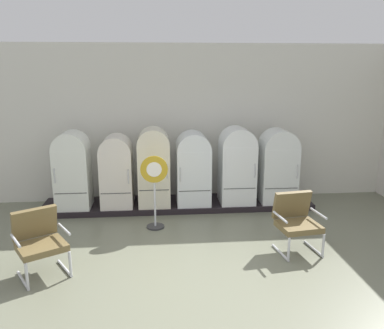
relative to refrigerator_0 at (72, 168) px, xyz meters
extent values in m
cube|color=#6A6C59|center=(2.06, -2.91, -0.93)|extent=(12.00, 10.00, 0.05)
cube|color=silver|center=(2.06, 0.75, 0.74)|extent=(11.76, 0.12, 3.29)
cube|color=#47443F|center=(2.06, 0.75, 2.03)|extent=(11.76, 0.07, 0.06)
cube|color=black|center=(2.06, 0.12, -0.85)|extent=(5.48, 0.95, 0.11)
cube|color=white|center=(0.00, 0.00, -0.21)|extent=(0.65, 0.63, 1.18)
cylinder|color=white|center=(0.00, 0.00, 0.38)|extent=(0.65, 0.62, 0.65)
cube|color=#383838|center=(0.00, -0.32, -0.42)|extent=(0.60, 0.01, 0.01)
cylinder|color=silver|center=(-0.27, -0.33, -0.07)|extent=(0.02, 0.02, 0.28)
cube|color=silver|center=(0.84, 0.03, -0.24)|extent=(0.62, 0.69, 1.11)
cylinder|color=silver|center=(0.84, 0.03, 0.31)|extent=(0.62, 0.67, 0.62)
cube|color=#383838|center=(0.84, -0.32, -0.44)|extent=(0.57, 0.01, 0.01)
cylinder|color=silver|center=(1.09, -0.33, -0.11)|extent=(0.02, 0.02, 0.28)
cube|color=silver|center=(1.58, -0.01, -0.18)|extent=(0.63, 0.62, 1.24)
cylinder|color=silver|center=(1.58, -0.01, 0.45)|extent=(0.63, 0.60, 0.63)
cube|color=#383838|center=(1.58, -0.32, -0.40)|extent=(0.58, 0.01, 0.01)
cylinder|color=silver|center=(1.83, -0.33, -0.03)|extent=(0.02, 0.02, 0.28)
cube|color=white|center=(2.36, 0.03, -0.24)|extent=(0.67, 0.69, 1.13)
cylinder|color=white|center=(2.36, 0.03, 0.33)|extent=(0.67, 0.68, 0.67)
cube|color=#383838|center=(2.36, -0.32, -0.44)|extent=(0.62, 0.01, 0.01)
cylinder|color=silver|center=(2.09, -0.33, -0.10)|extent=(0.02, 0.02, 0.28)
cube|color=white|center=(3.25, 0.01, -0.20)|extent=(0.69, 0.65, 1.20)
cylinder|color=white|center=(3.25, 0.01, 0.40)|extent=(0.69, 0.63, 0.69)
cube|color=#383838|center=(3.25, -0.32, -0.42)|extent=(0.63, 0.01, 0.01)
cylinder|color=silver|center=(3.54, -0.33, -0.06)|extent=(0.02, 0.02, 0.28)
cube|color=silver|center=(4.09, -0.01, -0.23)|extent=(0.72, 0.61, 1.14)
cylinder|color=silver|center=(4.09, -0.01, 0.34)|extent=(0.72, 0.60, 0.72)
cube|color=#383838|center=(4.09, -0.32, -0.44)|extent=(0.66, 0.01, 0.01)
cylinder|color=silver|center=(4.39, -0.33, -0.09)|extent=(0.02, 0.02, 0.28)
cylinder|color=silver|center=(-0.19, -2.65, -0.89)|extent=(0.32, 0.50, 0.04)
cylinder|color=silver|center=(-0.06, -2.87, -0.71)|extent=(0.05, 0.05, 0.36)
cylinder|color=silver|center=(0.29, -2.36, -0.89)|extent=(0.32, 0.50, 0.04)
cylinder|color=silver|center=(0.43, -2.58, -0.71)|extent=(0.05, 0.05, 0.36)
cube|color=brown|center=(0.05, -2.50, -0.48)|extent=(0.78, 0.75, 0.09)
cube|color=brown|center=(-0.09, -2.28, -0.21)|extent=(0.60, 0.45, 0.45)
cylinder|color=silver|center=(-0.22, -2.67, -0.30)|extent=(0.27, 0.41, 0.04)
cylinder|color=silver|center=(0.33, -2.34, -0.30)|extent=(0.27, 0.41, 0.04)
cylinder|color=silver|center=(3.52, -2.15, -0.89)|extent=(0.12, 0.56, 0.04)
cylinder|color=silver|center=(3.56, -2.41, -0.71)|extent=(0.05, 0.05, 0.36)
cylinder|color=silver|center=(4.08, -2.07, -0.89)|extent=(0.12, 0.56, 0.04)
cylinder|color=silver|center=(4.12, -2.33, -0.71)|extent=(0.05, 0.05, 0.36)
cube|color=brown|center=(3.80, -2.11, -0.48)|extent=(0.67, 0.59, 0.09)
cube|color=brown|center=(3.76, -1.85, -0.21)|extent=(0.62, 0.25, 0.45)
cylinder|color=silver|center=(3.48, -2.16, -0.30)|extent=(0.10, 0.46, 0.04)
cylinder|color=silver|center=(4.12, -2.07, -0.30)|extent=(0.10, 0.46, 0.04)
cylinder|color=#2D2D30|center=(1.59, -0.93, -0.89)|extent=(0.32, 0.32, 0.03)
cylinder|color=silver|center=(1.59, -0.93, -0.35)|extent=(0.04, 0.04, 1.06)
cylinder|color=#B48E1D|center=(1.59, -0.96, 0.18)|extent=(0.48, 0.02, 0.48)
cylinder|color=white|center=(1.59, -0.97, 0.18)|extent=(0.26, 0.00, 0.26)
camera|label=1|loc=(1.65, -7.67, 1.93)|focal=37.28mm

